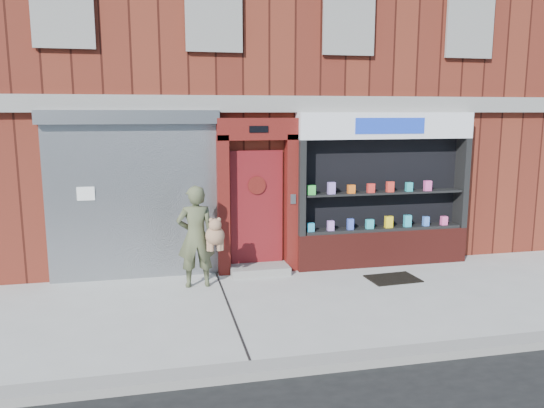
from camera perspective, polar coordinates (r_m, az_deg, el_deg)
name	(u,v)px	position (r m, az deg, el deg)	size (l,w,h in m)	color
ground	(326,301)	(8.70, 5.79, -10.39)	(80.00, 80.00, 0.00)	#9E9E99
curb	(381,358)	(6.83, 11.65, -15.88)	(60.00, 0.30, 0.12)	gray
building	(255,73)	(14.01, -1.81, 13.93)	(12.00, 8.16, 8.00)	#581D14
shutter_bay	(133,185)	(9.76, -14.74, 1.97)	(3.10, 0.30, 3.04)	gray
red_door_bay	(258,196)	(9.90, -1.57, 0.87)	(1.52, 0.58, 2.90)	#4E100D
pharmacy_bay	(383,196)	(10.62, 11.83, 0.81)	(3.50, 0.41, 3.00)	#581914
woman	(198,236)	(9.22, -8.01, -3.45)	(0.80, 0.55, 1.78)	#4C5236
doormat	(393,279)	(9.99, 12.87, -7.83)	(0.90, 0.63, 0.02)	black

